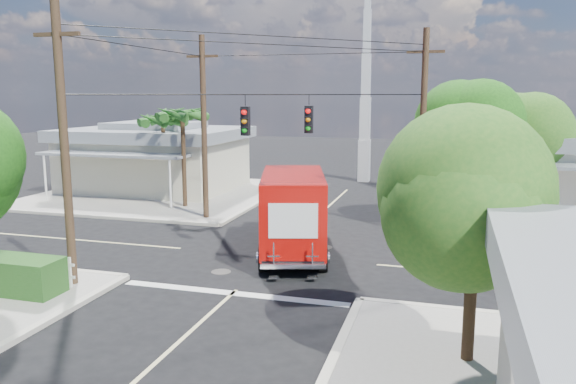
% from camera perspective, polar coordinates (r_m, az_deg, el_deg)
% --- Properties ---
extents(ground, '(120.00, 120.00, 0.00)m').
position_cam_1_polar(ground, '(21.96, -1.46, -6.53)').
color(ground, black).
rests_on(ground, ground).
extents(sidewalk_ne, '(14.12, 14.12, 0.14)m').
position_cam_1_polar(sidewalk_ne, '(31.87, 23.93, -2.07)').
color(sidewalk_ne, gray).
rests_on(sidewalk_ne, ground).
extents(sidewalk_nw, '(14.12, 14.12, 0.14)m').
position_cam_1_polar(sidewalk_nw, '(35.97, -12.82, -0.18)').
color(sidewalk_nw, gray).
rests_on(sidewalk_nw, ground).
extents(road_markings, '(32.00, 32.00, 0.01)m').
position_cam_1_polar(road_markings, '(20.62, -2.71, -7.63)').
color(road_markings, beige).
rests_on(road_markings, ground).
extents(building_ne, '(11.80, 10.20, 4.50)m').
position_cam_1_polar(building_ne, '(32.84, 26.76, 2.04)').
color(building_ne, beige).
rests_on(building_ne, sidewalk_ne).
extents(building_nw, '(10.80, 10.20, 4.30)m').
position_cam_1_polar(building_nw, '(37.58, -13.28, 3.54)').
color(building_nw, beige).
rests_on(building_nw, sidewalk_nw).
extents(radio_tower, '(0.80, 0.80, 17.00)m').
position_cam_1_polar(radio_tower, '(40.50, 7.88, 9.00)').
color(radio_tower, silver).
rests_on(radio_tower, ground).
extents(tree_ne_front, '(4.21, 4.14, 6.66)m').
position_cam_1_polar(tree_ne_front, '(26.88, 17.98, 6.34)').
color(tree_ne_front, '#422D1C').
rests_on(tree_ne_front, sidewalk_ne).
extents(tree_ne_back, '(3.77, 3.66, 5.82)m').
position_cam_1_polar(tree_ne_back, '(29.30, 22.91, 5.16)').
color(tree_ne_back, '#422D1C').
rests_on(tree_ne_back, sidewalk_ne).
extents(tree_se, '(3.67, 3.54, 5.62)m').
position_cam_1_polar(tree_se, '(13.02, 18.64, -0.21)').
color(tree_se, '#422D1C').
rests_on(tree_se, sidewalk_se).
extents(palm_nw_front, '(3.01, 3.08, 5.59)m').
position_cam_1_polar(palm_nw_front, '(30.89, -10.68, 7.57)').
color(palm_nw_front, '#422D1C').
rests_on(palm_nw_front, sidewalk_nw).
extents(palm_nw_back, '(3.01, 3.08, 5.19)m').
position_cam_1_polar(palm_nw_back, '(33.16, -12.60, 7.01)').
color(palm_nw_back, '#422D1C').
rests_on(palm_nw_back, sidewalk_nw).
extents(utility_poles, '(12.00, 10.68, 9.00)m').
position_cam_1_polar(utility_poles, '(23.14, -4.06, 6.07)').
color(utility_poles, '#473321').
rests_on(utility_poles, ground).
extents(vending_boxes, '(1.90, 0.50, 1.10)m').
position_cam_1_polar(vending_boxes, '(26.84, 16.04, -2.36)').
color(vending_boxes, red).
rests_on(vending_boxes, sidewalk_ne).
extents(delivery_truck, '(4.13, 7.77, 3.23)m').
position_cam_1_polar(delivery_truck, '(22.17, 0.50, -1.99)').
color(delivery_truck, black).
rests_on(delivery_truck, ground).
extents(parked_car, '(5.51, 3.50, 1.41)m').
position_cam_1_polar(parked_car, '(24.06, 27.19, -4.44)').
color(parked_car, silver).
rests_on(parked_car, ground).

